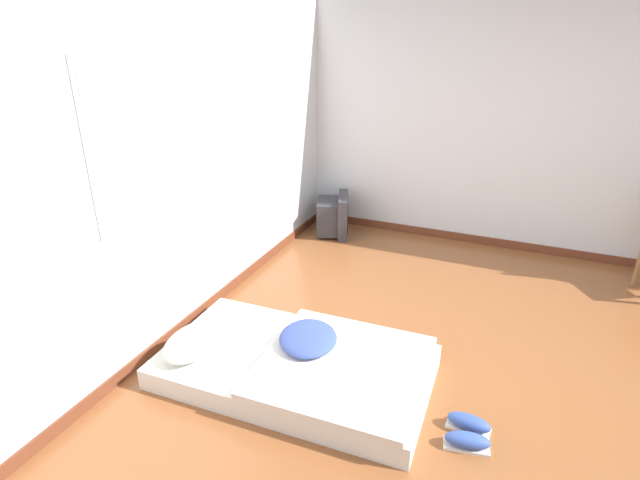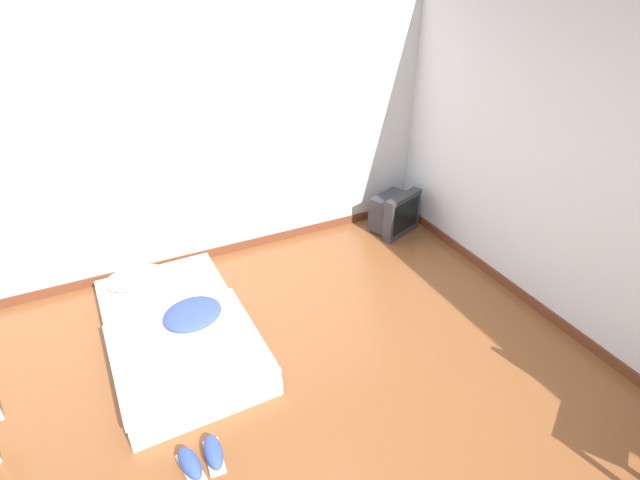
{
  "view_description": "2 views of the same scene",
  "coord_description": "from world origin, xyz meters",
  "views": [
    {
      "loc": [
        -2.88,
        0.17,
        2.26
      ],
      "look_at": [
        1.04,
        1.85,
        0.42
      ],
      "focal_mm": 28.0,
      "sensor_mm": 36.0,
      "label": 1
    },
    {
      "loc": [
        -0.66,
        -1.79,
        2.79
      ],
      "look_at": [
        1.06,
        1.73,
        0.41
      ],
      "focal_mm": 28.0,
      "sensor_mm": 36.0,
      "label": 2
    }
  ],
  "objects": [
    {
      "name": "sneaker_pair",
      "position": [
        -0.47,
        0.25,
        0.05
      ],
      "size": [
        0.29,
        0.28,
        0.1
      ],
      "color": "silver",
      "rests_on": "ground_plane"
    },
    {
      "name": "ground_plane",
      "position": [
        0.0,
        0.0,
        0.0
      ],
      "size": [
        20.0,
        20.0,
        0.0
      ],
      "primitive_type": "plane",
      "color": "brown"
    },
    {
      "name": "mattress_bed",
      "position": [
        -0.36,
        1.43,
        0.11
      ],
      "size": [
        1.09,
        1.86,
        0.3
      ],
      "color": "silver",
      "rests_on": "ground_plane"
    },
    {
      "name": "wall_back",
      "position": [
        -0.0,
        2.56,
        1.29
      ],
      "size": [
        7.49,
        0.08,
        2.6
      ],
      "color": "silver",
      "rests_on": "ground_plane"
    },
    {
      "name": "crt_tv",
      "position": [
        2.16,
        2.15,
        0.23
      ],
      "size": [
        0.56,
        0.49,
        0.47
      ],
      "color": "#333338",
      "rests_on": "ground_plane"
    },
    {
      "name": "wall_right",
      "position": [
        2.58,
        0.0,
        1.29
      ],
      "size": [
        0.08,
        7.46,
        2.6
      ],
      "color": "silver",
      "rests_on": "ground_plane"
    }
  ]
}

